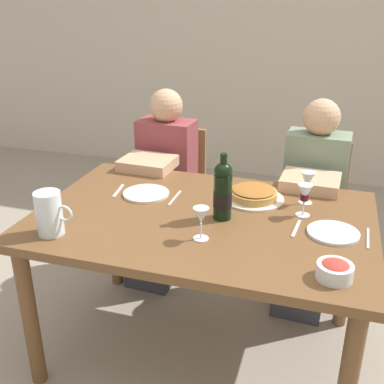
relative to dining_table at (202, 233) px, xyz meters
The scene contains 20 objects.
ground_plane 0.67m from the dining_table, ahead, with size 8.00×8.00×0.00m, color gray.
back_wall 2.73m from the dining_table, 90.00° to the left, with size 8.00×0.10×2.80m, color beige.
dining_table is the anchor object (origin of this frame).
wine_bottle 0.24m from the dining_table, ahead, with size 0.08×0.08×0.30m.
water_pitcher 0.67m from the dining_table, 147.50° to the right, with size 0.16×0.11×0.18m.
baked_tart 0.33m from the dining_table, 52.17° to the left, with size 0.29×0.29×0.06m.
salad_bowl 0.68m from the dining_table, 31.04° to the right, with size 0.13×0.13×0.07m.
wine_glass_left_diner 0.49m from the dining_table, 17.03° to the left, with size 0.07×0.07×0.15m.
wine_glass_right_diner 0.55m from the dining_table, 32.30° to the left, with size 0.07×0.07×0.16m.
wine_glass_centre 0.29m from the dining_table, 75.77° to the right, with size 0.07×0.07×0.14m.
dinner_plate_left_setting 0.37m from the dining_table, 156.98° to the left, with size 0.23×0.23×0.01m, color silver.
dinner_plate_right_setting 0.57m from the dining_table, ahead, with size 0.21×0.21×0.01m, color silver.
fork_left_setting 0.51m from the dining_table, 163.72° to the left, with size 0.16×0.01×0.01m, color silver.
knife_left_setting 0.25m from the dining_table, 142.10° to the left, with size 0.18×0.01×0.01m, color silver.
knife_right_setting 0.71m from the dining_table, ahead, with size 0.18×0.01×0.01m, color silver.
spoon_right_setting 0.42m from the dining_table, ahead, with size 0.16×0.01×0.01m, color silver.
chair_left 1.01m from the dining_table, 116.57° to the left, with size 0.42×0.42×0.87m.
diner_left 0.80m from the dining_table, 124.79° to the left, with size 0.35×0.51×1.16m.
chair_right 1.00m from the dining_table, 62.62° to the left, with size 0.42×0.42×0.87m.
diner_right 0.78m from the dining_table, 55.27° to the left, with size 0.35×0.52×1.16m.
Camera 1 is at (0.51, -1.80, 1.67)m, focal length 43.42 mm.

